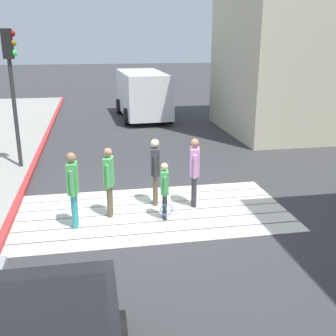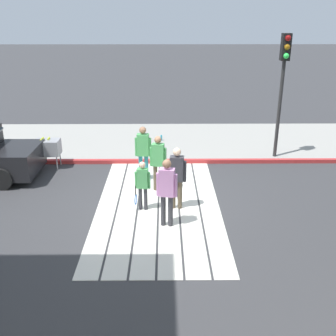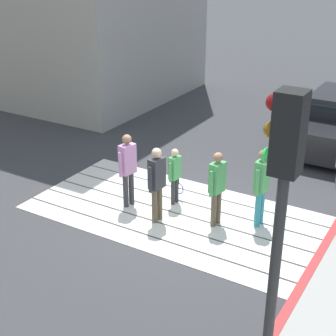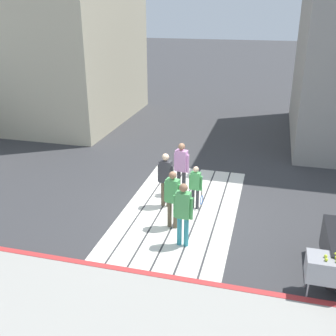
% 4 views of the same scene
% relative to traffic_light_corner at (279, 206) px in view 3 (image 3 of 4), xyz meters
% --- Properties ---
extents(ground_plane, '(120.00, 120.00, 0.00)m').
position_rel_traffic_light_corner_xyz_m(ground_plane, '(3.58, -4.05, -3.04)').
color(ground_plane, '#38383A').
extents(crosswalk_stripes, '(6.40, 3.25, 0.01)m').
position_rel_traffic_light_corner_xyz_m(crosswalk_stripes, '(3.58, -4.05, -3.03)').
color(crosswalk_stripes, silver).
rests_on(crosswalk_stripes, ground).
extents(curb_painted, '(0.16, 40.00, 0.13)m').
position_rel_traffic_light_corner_xyz_m(curb_painted, '(0.33, -4.05, -2.97)').
color(curb_painted, '#BC3333').
rests_on(curb_painted, ground).
extents(traffic_light_corner, '(0.39, 0.28, 4.24)m').
position_rel_traffic_light_corner_xyz_m(traffic_light_corner, '(0.00, 0.00, 0.00)').
color(traffic_light_corner, '#2D2D2D').
rests_on(traffic_light_corner, ground).
extents(pedestrian_adult_lead, '(0.28, 0.49, 1.71)m').
position_rel_traffic_light_corner_xyz_m(pedestrian_adult_lead, '(4.64, -3.83, -2.04)').
color(pedestrian_adult_lead, '#333338').
rests_on(pedestrian_adult_lead, ground).
extents(pedestrian_adult_trailing, '(0.24, 0.50, 1.70)m').
position_rel_traffic_light_corner_xyz_m(pedestrian_adult_trailing, '(1.80, -4.53, -2.05)').
color(pedestrian_adult_trailing, teal).
rests_on(pedestrian_adult_trailing, ground).
extents(pedestrian_adult_side, '(0.26, 0.49, 1.68)m').
position_rel_traffic_light_corner_xyz_m(pedestrian_adult_side, '(3.72, -3.57, -2.06)').
color(pedestrian_adult_side, brown).
rests_on(pedestrian_adult_side, ground).
extents(pedestrian_teen_behind, '(0.26, 0.48, 1.64)m').
position_rel_traffic_light_corner_xyz_m(pedestrian_teen_behind, '(2.58, -4.07, -2.08)').
color(pedestrian_teen_behind, brown).
rests_on(pedestrian_teen_behind, ground).
extents(pedestrian_child_with_racket, '(0.28, 0.42, 1.34)m').
position_rel_traffic_light_corner_xyz_m(pedestrian_child_with_racket, '(3.80, -4.46, -2.28)').
color(pedestrian_child_with_racket, '#333338').
rests_on(pedestrian_child_with_racket, ground).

